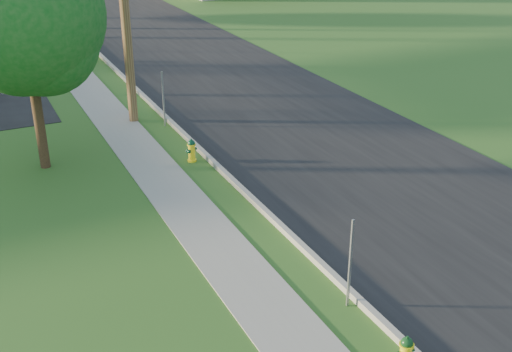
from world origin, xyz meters
The scene contains 9 objects.
road centered at (4.50, 10.00, 0.01)m, with size 8.00×120.00×0.02m, color black.
curb centered at (0.50, 10.00, 0.07)m, with size 0.15×120.00×0.15m, color gray.
sidewalk centered at (-1.25, 10.00, 0.01)m, with size 1.50×120.00×0.03m, color gray.
sign_post_near centered at (0.25, 4.20, 1.00)m, with size 0.05×0.04×2.00m, color gray.
sign_post_mid centered at (0.25, 16.00, 1.00)m, with size 0.05×0.04×2.00m, color gray.
sign_post_far centered at (0.25, 28.20, 1.00)m, with size 0.05×0.04×2.00m, color gray.
tree_verge centered at (-4.07, 14.07, 4.40)m, with size 4.51×4.51×6.83m.
hydrant_mid centered at (0.01, 12.61, 0.36)m, with size 0.38×0.34×0.74m.
hydrant_far centered at (-0.03, 26.08, 0.39)m, with size 0.41×0.37×0.79m.
Camera 1 is at (-6.12, -4.75, 7.89)m, focal length 45.00 mm.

